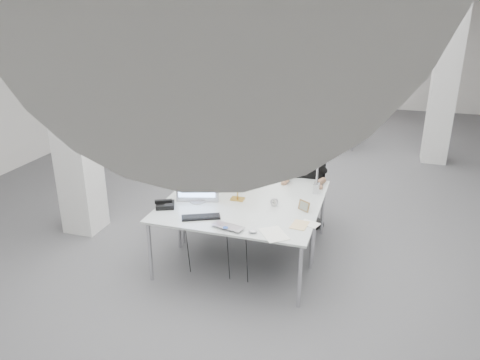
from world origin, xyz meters
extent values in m
cube|color=#4F4F52|center=(0.00, 0.00, -0.01)|extent=(10.00, 14.00, 0.02)
cube|color=silver|center=(0.00, 7.01, 1.60)|extent=(10.00, 0.02, 3.20)
cube|color=silver|center=(-5.01, 0.00, 1.60)|extent=(0.02, 14.00, 3.20)
cube|color=white|center=(-2.30, -2.00, 1.60)|extent=(0.45, 0.45, 3.20)
cube|color=white|center=(2.50, 2.50, 1.60)|extent=(0.45, 0.45, 3.20)
cube|color=brown|center=(1.20, 6.94, 1.05)|extent=(0.95, 0.08, 2.10)
cube|color=red|center=(1.20, 6.90, 2.55)|extent=(0.32, 0.06, 0.16)
cube|color=white|center=(0.00, -4.00, 2.98)|extent=(2.80, 0.14, 0.08)
cube|color=silver|center=(0.00, -2.50, 0.74)|extent=(1.80, 0.90, 0.02)
cube|color=silver|center=(0.00, -1.60, 0.74)|extent=(1.80, 0.90, 0.02)
cube|color=silver|center=(0.20, 3.00, 0.74)|extent=(1.60, 0.80, 0.02)
cube|color=silver|center=(-1.80, 5.20, 0.74)|extent=(1.60, 0.80, 0.02)
cube|color=gray|center=(-3.50, 6.65, 0.60)|extent=(0.45, 0.55, 1.20)
cube|color=silver|center=(-0.51, -2.26, 1.06)|extent=(0.49, 0.18, 0.62)
cube|color=maroon|center=(-0.21, -2.30, 1.12)|extent=(0.41, 0.17, 0.47)
cube|color=black|center=(-0.31, -2.67, 0.77)|extent=(0.44, 0.30, 0.02)
imported|color=#A9A9AD|center=(0.04, -2.86, 0.77)|extent=(0.38, 0.29, 0.03)
ellipsoid|color=silver|center=(0.33, -2.84, 0.77)|extent=(0.11, 0.08, 0.04)
cube|color=black|center=(-0.80, -2.53, 0.78)|extent=(0.26, 0.25, 0.05)
cube|color=#9E7444|center=(-0.72, -2.15, 0.81)|extent=(0.15, 0.08, 0.12)
cube|color=olive|center=(0.73, -2.15, 0.81)|extent=(0.15, 0.11, 0.12)
cylinder|color=#B0AFB4|center=(0.38, -2.12, 0.81)|extent=(0.10, 0.05, 0.09)
cube|color=white|center=(0.54, -2.80, 0.76)|extent=(0.37, 0.39, 0.01)
cube|color=#F9D495|center=(0.75, -2.52, 0.76)|extent=(0.19, 0.24, 0.01)
cube|color=white|center=(0.85, -2.46, 0.76)|extent=(0.23, 0.20, 0.01)
cube|color=beige|center=(-0.22, -1.60, 0.94)|extent=(0.48, 0.47, 0.38)
camera|label=1|loc=(1.46, -6.93, 3.00)|focal=35.00mm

